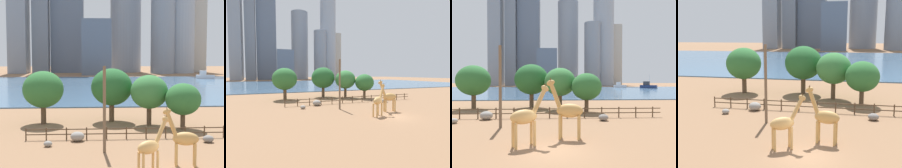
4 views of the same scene
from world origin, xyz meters
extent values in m
plane|color=#8C6647|center=(0.00, 80.00, 0.00)|extent=(400.00, 400.00, 0.00)
cube|color=#476B8C|center=(0.00, 77.00, 0.10)|extent=(180.00, 86.00, 0.20)
cylinder|color=tan|center=(0.45, 2.71, 0.93)|extent=(0.25, 0.25, 1.86)
cylinder|color=tan|center=(0.56, 3.28, 0.93)|extent=(0.25, 0.25, 1.86)
cylinder|color=tan|center=(1.87, 2.45, 0.93)|extent=(0.25, 0.25, 1.86)
cylinder|color=tan|center=(1.97, 3.01, 0.93)|extent=(0.25, 0.25, 1.86)
ellipsoid|color=tan|center=(1.21, 2.86, 2.19)|extent=(2.17, 1.18, 1.08)
cylinder|color=tan|center=(0.10, 3.07, 3.36)|extent=(1.08, 0.52, 2.04)
ellipsoid|color=tan|center=(-0.26, 3.13, 4.33)|extent=(0.82, 0.47, 0.64)
cone|color=brown|center=(-0.27, 3.05, 4.64)|extent=(0.11, 0.11, 0.20)
cone|color=brown|center=(-0.24, 3.22, 4.64)|extent=(0.11, 0.11, 0.20)
cylinder|color=tan|center=(-1.61, 1.59, 0.87)|extent=(0.28, 0.28, 1.74)
cylinder|color=tan|center=(-1.35, 1.13, 0.87)|extent=(0.28, 0.28, 1.74)
cylinder|color=tan|center=(-2.78, 0.92, 0.87)|extent=(0.28, 0.28, 1.74)
cylinder|color=tan|center=(-2.51, 0.45, 0.87)|extent=(0.28, 0.28, 1.74)
ellipsoid|color=tan|center=(-2.06, 1.02, 2.05)|extent=(2.05, 1.63, 1.01)
cylinder|color=tan|center=(-1.04, 1.61, 3.10)|extent=(1.18, 0.86, 1.85)
ellipsoid|color=tan|center=(-0.65, 1.84, 3.95)|extent=(0.80, 0.64, 0.65)
cone|color=brown|center=(-0.69, 1.90, 4.24)|extent=(0.13, 0.13, 0.18)
cone|color=brown|center=(-0.61, 1.77, 4.24)|extent=(0.13, 0.13, 0.18)
cylinder|color=brown|center=(-5.05, 7.04, 3.91)|extent=(0.28, 0.28, 7.82)
ellipsoid|color=gray|center=(5.57, 10.06, 0.36)|extent=(1.11, 0.96, 0.72)
ellipsoid|color=gray|center=(-10.41, 9.36, 0.28)|extent=(0.83, 0.75, 0.56)
ellipsoid|color=gray|center=(-7.66, 11.37, 0.49)|extent=(1.43, 1.30, 0.97)
cylinder|color=#4C3826|center=(-10.91, 12.00, 0.65)|extent=(0.14, 0.14, 1.30)
cylinder|color=#4C3826|center=(-8.82, 12.00, 0.65)|extent=(0.14, 0.14, 1.30)
cylinder|color=#4C3826|center=(-6.73, 12.00, 0.65)|extent=(0.14, 0.14, 1.30)
cylinder|color=#4C3826|center=(-4.64, 12.00, 0.65)|extent=(0.14, 0.14, 1.30)
cylinder|color=#4C3826|center=(-2.55, 12.00, 0.65)|extent=(0.14, 0.14, 1.30)
cylinder|color=#4C3826|center=(-0.46, 12.00, 0.65)|extent=(0.14, 0.14, 1.30)
cylinder|color=#4C3826|center=(1.63, 12.00, 0.65)|extent=(0.14, 0.14, 1.30)
cylinder|color=#4C3826|center=(3.72, 12.00, 0.65)|extent=(0.14, 0.14, 1.30)
cylinder|color=#4C3826|center=(5.81, 12.00, 0.65)|extent=(0.14, 0.14, 1.30)
cylinder|color=#4C3826|center=(7.90, 12.00, 0.65)|extent=(0.14, 0.14, 1.30)
cylinder|color=#4C3826|center=(10.00, 12.00, 0.65)|extent=(0.14, 0.14, 1.30)
cylinder|color=#4C3826|center=(12.09, 12.00, 0.65)|extent=(0.14, 0.14, 1.30)
cube|color=#4C3826|center=(0.00, 12.00, 1.10)|extent=(26.10, 0.08, 0.10)
cube|color=#4C3826|center=(0.00, 12.00, 0.59)|extent=(26.10, 0.08, 0.10)
cylinder|color=brown|center=(-12.38, 20.75, 1.19)|extent=(0.68, 0.68, 2.38)
ellipsoid|color=#2D6B33|center=(-12.38, 20.75, 4.47)|extent=(5.23, 5.23, 4.71)
cylinder|color=brown|center=(1.04, 19.04, 1.18)|extent=(0.61, 0.61, 2.36)
ellipsoid|color=#387A3D|center=(1.04, 19.04, 4.24)|extent=(4.71, 4.71, 4.24)
cylinder|color=brown|center=(-3.52, 21.88, 1.22)|extent=(0.69, 0.69, 2.44)
ellipsoid|color=#26602D|center=(-3.52, 21.88, 4.64)|extent=(5.48, 5.48, 4.93)
cylinder|color=brown|center=(4.68, 16.52, 0.96)|extent=(0.57, 0.57, 1.92)
ellipsoid|color=#2D6B33|center=(4.68, 16.52, 3.61)|extent=(4.22, 4.22, 3.80)
cube|color=navy|center=(49.41, 95.98, 1.00)|extent=(8.08, 7.29, 1.61)
cube|color=#333338|center=(48.63, 96.61, 2.77)|extent=(3.46, 3.32, 1.93)
cylinder|color=silver|center=(49.73, 95.73, 4.62)|extent=(0.17, 0.17, 5.63)
cube|color=silver|center=(37.43, 105.35, 0.90)|extent=(7.41, 4.48, 1.40)
cube|color=silver|center=(36.60, 105.61, 2.43)|extent=(2.90, 2.35, 1.67)
cylinder|color=silver|center=(37.76, 105.24, 4.04)|extent=(0.15, 0.15, 4.88)
cylinder|color=gray|center=(30.40, 151.13, 23.89)|extent=(12.34, 12.34, 47.77)
cube|color=gray|center=(-43.67, 158.24, 37.98)|extent=(9.29, 13.63, 75.95)
cylinder|color=#939EAD|center=(40.37, 157.03, 46.35)|extent=(16.13, 16.13, 92.69)
cylinder|color=gray|center=(13.06, 168.52, 34.60)|extent=(17.02, 17.02, 69.20)
cube|color=slate|center=(-3.76, 137.28, 12.95)|extent=(13.69, 8.54, 25.89)
cube|color=slate|center=(-18.90, 165.71, 46.41)|extent=(17.22, 14.13, 92.82)
cube|color=#B7B2A8|center=(51.91, 167.01, 24.75)|extent=(8.61, 14.65, 49.49)
cube|color=slate|center=(-32.44, 159.15, 37.46)|extent=(8.34, 8.48, 74.92)
camera|label=1|loc=(-6.21, -23.36, 8.67)|focal=55.00mm
camera|label=2|loc=(-14.95, -18.29, 5.56)|focal=28.00mm
camera|label=3|loc=(-0.12, -13.88, 4.57)|focal=35.00mm
camera|label=4|loc=(2.46, -19.00, 8.73)|focal=45.00mm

